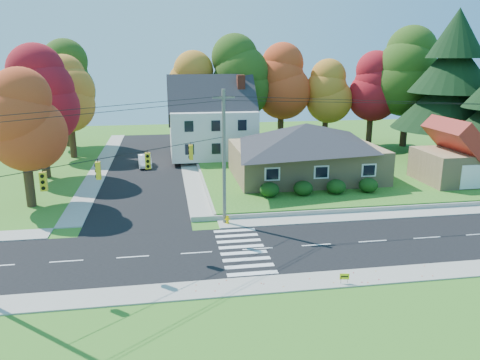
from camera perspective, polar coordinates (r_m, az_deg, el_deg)
The scene contains 25 objects.
ground at distance 30.95m, azimuth 2.16°, elevation -8.41°, with size 120.00×120.00×0.00m, color #3D7923.
road_main at distance 30.95m, azimuth 2.16°, elevation -8.39°, with size 90.00×8.00×0.02m, color black.
road_cross at distance 55.27m, azimuth -11.41°, elevation 1.79°, with size 8.00×44.00×0.02m, color black.
sidewalk_north at distance 35.50m, azimuth 0.56°, elevation -5.21°, with size 90.00×2.00×0.08m, color #9C9A90.
sidewalk_south at distance 26.52m, azimuth 4.34°, elevation -12.52°, with size 90.00×2.00×0.08m, color #9C9A90.
lawn at distance 53.67m, azimuth 11.40°, elevation 1.66°, with size 30.00×30.00×0.50m, color #3D7923.
ranch_house at distance 46.82m, azimuth 7.96°, elevation 3.68°, with size 14.60×10.60×5.40m.
colonial_house at distance 56.67m, azimuth -3.38°, elevation 7.07°, with size 10.40×8.40×9.60m.
garage at distance 49.44m, azimuth 25.08°, elevation 2.50°, with size 7.30×6.30×4.60m.
hedge_row at distance 41.42m, azimuth 9.70°, elevation -0.89°, with size 10.70×1.70×1.27m.
traffic_infrastructure at distance 30.57m, azimuth 1.48°, elevation 1.48°, with size 38.10×10.66×10.00m.
tree_lot_0 at distance 62.10m, azimuth -5.93°, elevation 11.15°, with size 6.72×6.72×12.51m.
tree_lot_1 at distance 61.69m, azimuth -0.20°, elevation 12.42°, with size 7.84×7.84×14.60m.
tree_lot_2 at distance 63.91m, azimuth 5.09°, elevation 11.86°, with size 7.28×7.28×13.56m.
tree_lot_3 at distance 64.78m, azimuth 10.52°, elevation 10.56°, with size 6.16×6.16×11.47m.
tree_lot_4 at distance 66.08m, azimuth 15.84°, elevation 10.90°, with size 6.72×6.72×12.51m.
tree_lot_5 at distance 66.01m, azimuth 19.92°, elevation 12.29°, with size 8.40×8.40×15.64m.
conifer_east_a at distance 59.70m, azimuth 24.44°, elevation 10.83°, with size 12.80×12.80×16.96m.
tree_west_0 at distance 41.73m, azimuth -25.05°, elevation 6.50°, with size 6.16×6.16×11.47m.
tree_west_1 at distance 51.49m, azimuth -23.38°, elevation 9.47°, with size 7.28×7.28×13.56m.
tree_west_2 at distance 61.07m, azimuth -20.20°, elevation 9.81°, with size 6.72×6.72×12.51m.
tree_west_3 at distance 69.22m, azimuth -20.75°, elevation 11.34°, with size 7.84×7.84×14.60m.
white_car at distance 54.47m, azimuth -11.53°, elevation 2.31°, with size 1.40×4.02×1.33m, color white.
fire_hydrant at distance 35.20m, azimuth -1.54°, elevation -4.89°, with size 0.39×0.31×0.70m.
yard_sign at distance 26.89m, azimuth 12.62°, elevation -11.44°, with size 0.53×0.13×0.66m.
Camera 1 is at (-5.72, -27.86, 12.20)m, focal length 35.00 mm.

